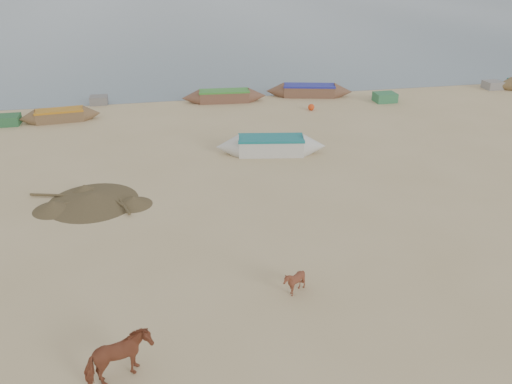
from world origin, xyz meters
TOP-DOWN VIEW (x-y plane):
  - ground at (0.00, 0.00)m, footprint 140.00×140.00m
  - sea at (0.00, 82.00)m, footprint 160.00×160.00m
  - cow_adult at (-5.17, -4.02)m, footprint 1.84×1.36m
  - calf_front at (0.10, -1.49)m, footprint 0.90×0.82m
  - near_canoe at (2.15, 10.46)m, footprint 6.03×2.36m
  - debris_pile at (-6.75, 6.47)m, footprint 4.85×4.85m
  - waterline_canoes at (-3.09, 20.56)m, footprint 55.30×4.75m
  - beach_clutter at (3.70, 19.80)m, footprint 47.28×5.35m

SIDE VIEW (x-z plane):
  - ground at x=0.00m, z-range 0.00..0.00m
  - sea at x=0.00m, z-range 0.01..0.01m
  - debris_pile at x=-6.75m, z-range 0.00..0.43m
  - beach_clutter at x=3.70m, z-range -0.02..0.62m
  - waterline_canoes at x=-3.09m, z-range -0.02..0.86m
  - calf_front at x=0.10m, z-range 0.00..0.90m
  - near_canoe at x=2.15m, z-range 0.00..0.94m
  - cow_adult at x=-5.17m, z-range 0.00..1.42m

